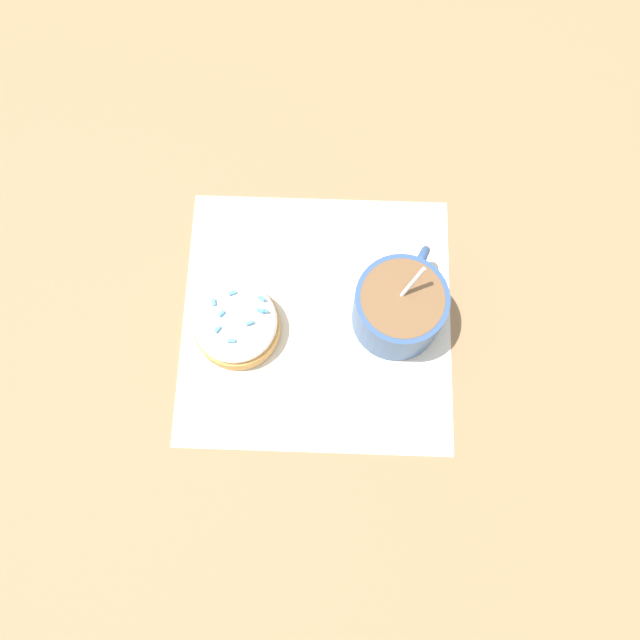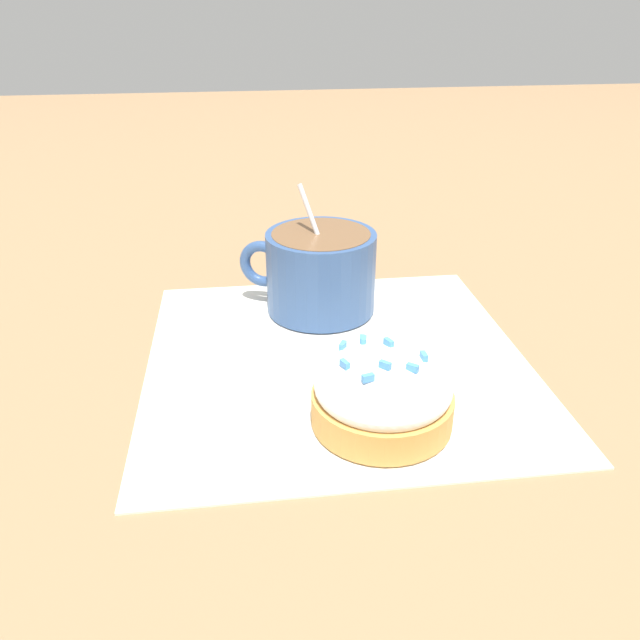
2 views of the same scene
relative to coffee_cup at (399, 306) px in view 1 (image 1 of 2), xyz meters
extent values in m
plane|color=#93704C|center=(0.08, 0.00, -0.04)|extent=(3.00, 3.00, 0.00)
cube|color=white|center=(0.08, 0.00, -0.04)|extent=(0.28, 0.28, 0.00)
cylinder|color=#335184|center=(0.00, 0.00, 0.00)|extent=(0.09, 0.09, 0.07)
cylinder|color=brown|center=(0.00, 0.00, 0.02)|extent=(0.08, 0.08, 0.01)
torus|color=#335184|center=(-0.02, -0.04, 0.00)|extent=(0.03, 0.04, 0.04)
ellipsoid|color=silver|center=(-0.02, -0.01, -0.03)|extent=(0.03, 0.03, 0.01)
cylinder|color=silver|center=(0.01, 0.00, 0.02)|extent=(0.04, 0.03, 0.10)
cylinder|color=#D19347|center=(0.16, 0.02, -0.03)|extent=(0.09, 0.09, 0.02)
ellipsoid|color=white|center=(0.16, 0.02, -0.01)|extent=(0.08, 0.08, 0.04)
cube|color=#4C99EA|center=(0.14, 0.00, 0.00)|extent=(0.01, 0.01, 0.00)
cube|color=#4C99EA|center=(0.18, 0.03, 0.01)|extent=(0.01, 0.01, 0.00)
cube|color=#4C99EA|center=(0.15, 0.02, 0.01)|extent=(0.01, 0.01, 0.00)
cube|color=#4C99EA|center=(0.16, -0.01, 0.01)|extent=(0.01, 0.01, 0.00)
cube|color=#4C99EA|center=(0.17, 0.01, 0.01)|extent=(0.01, 0.01, 0.00)
cube|color=#4C99EA|center=(0.14, 0.01, 0.01)|extent=(0.01, 0.00, 0.00)
cube|color=#4C99EA|center=(0.13, 0.01, 0.01)|extent=(0.01, 0.00, 0.00)
cube|color=#4C99EA|center=(0.18, 0.01, 0.01)|extent=(0.00, 0.01, 0.00)
cube|color=#4C99EA|center=(0.16, 0.04, 0.01)|extent=(0.01, 0.00, 0.00)
camera|label=1|loc=(0.08, 0.19, 0.58)|focal=35.00mm
camera|label=2|loc=(0.47, -0.07, 0.20)|focal=35.00mm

